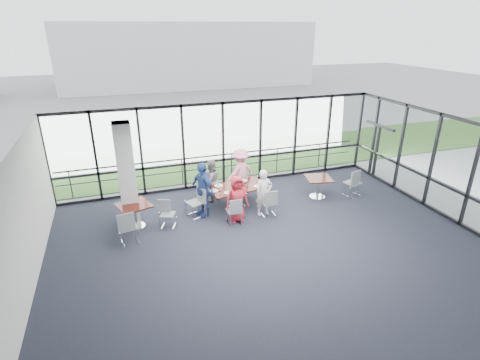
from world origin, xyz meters
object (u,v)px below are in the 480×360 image
object	(u,v)px
chair_main_nr	(269,203)
chair_main_end	(195,203)
diner_far_left	(211,181)
diner_near_right	(264,193)
structural_column	(127,175)
chair_main_fr	(239,181)
diner_far_right	(240,172)
chair_spare_r	(353,183)
main_table	(237,190)
chair_main_fl	(210,186)
side_table_right	(318,181)
side_table_left	(134,208)
chair_spare_lb	(168,214)
diner_near_left	(237,199)
chair_main_nl	(234,211)
chair_spare_la	(128,227)
diner_end	(203,189)

from	to	relation	value
chair_main_nr	chair_main_end	size ratio (longest dim) A/B	0.93
diner_far_left	diner_near_right	bearing A→B (deg)	110.38
structural_column	chair_main_fr	distance (m)	4.16
structural_column	diner_far_right	bearing A→B (deg)	12.40
chair_main_nr	chair_spare_r	bearing A→B (deg)	7.11
main_table	chair_main_nr	distance (m)	1.20
chair_main_fl	side_table_right	bearing A→B (deg)	145.48
side_table_left	chair_main_fl	xyz separation A→B (m)	(2.66, 1.22, -0.17)
side_table_right	diner_near_right	world-z (taller)	diner_near_right
chair_main_end	chair_spare_lb	world-z (taller)	chair_main_end
main_table	chair_main_end	distance (m)	1.51
diner_near_right	diner_far_left	world-z (taller)	diner_near_right
side_table_right	diner_near_left	bearing A→B (deg)	-167.90
side_table_left	diner_far_right	distance (m)	4.00
chair_main_nl	chair_main_end	distance (m)	1.32
diner_near_left	chair_main_fr	bearing A→B (deg)	67.47
main_table	chair_spare_r	xyz separation A→B (m)	(4.22, -0.49, -0.13)
chair_main_fr	chair_spare_la	xyz separation A→B (m)	(-4.03, -2.18, 0.02)
diner_near_left	chair_main_end	size ratio (longest dim) A/B	1.56
diner_near_left	chair_spare_la	world-z (taller)	diner_near_left
structural_column	chair_main_fl	distance (m)	3.10
diner_far_left	diner_end	bearing A→B (deg)	40.42
diner_end	chair_main_end	bearing A→B (deg)	-107.46
chair_main_nr	side_table_left	bearing A→B (deg)	171.56
main_table	chair_main_fl	world-z (taller)	chair_main_fl
diner_near_left	chair_main_fl	xyz separation A→B (m)	(-0.40, 1.84, -0.28)
chair_main_fl	chair_main_end	world-z (taller)	chair_main_end
main_table	side_table_left	bearing A→B (deg)	175.45
chair_main_end	chair_spare_la	bearing A→B (deg)	-88.39
diner_near_right	chair_spare_r	world-z (taller)	diner_near_right
diner_end	chair_spare_lb	bearing A→B (deg)	-93.79
chair_main_nr	chair_spare_lb	bearing A→B (deg)	174.65
diner_near_right	chair_main_end	world-z (taller)	diner_near_right
diner_far_right	chair_main_nr	bearing A→B (deg)	82.86
chair_main_nr	chair_spare_r	xyz separation A→B (m)	(3.45, 0.42, 0.05)
structural_column	chair_spare_la	world-z (taller)	structural_column
chair_main_nl	chair_spare_la	bearing A→B (deg)	-174.63
main_table	diner_end	bearing A→B (deg)	179.64
diner_near_left	chair_main_fl	distance (m)	1.90
chair_main_end	chair_spare_la	xyz separation A→B (m)	(-2.13, -0.93, 0.01)
side_table_right	diner_near_left	world-z (taller)	diner_near_left
diner_near_right	chair_main_end	distance (m)	2.23
chair_main_fr	chair_main_fl	bearing A→B (deg)	-3.56
chair_spare_r	chair_main_end	bearing A→B (deg)	160.81
diner_far_right	diner_near_right	bearing A→B (deg)	79.69
side_table_left	chair_main_fl	world-z (taller)	chair_main_fl
diner_end	diner_near_right	bearing A→B (deg)	49.67
chair_spare_lb	chair_spare_la	bearing A→B (deg)	47.29
main_table	chair_spare_la	world-z (taller)	chair_spare_la
structural_column	side_table_right	size ratio (longest dim) A/B	3.10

